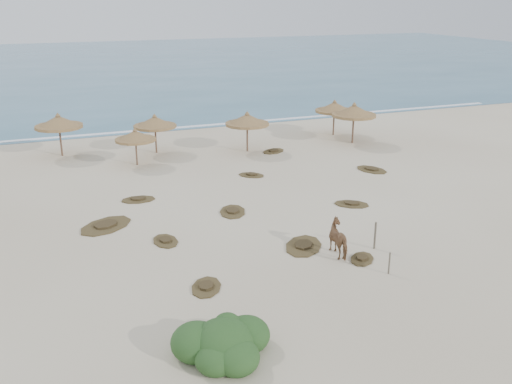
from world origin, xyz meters
TOP-DOWN VIEW (x-y plane):
  - ground at (0.00, 0.00)m, footprint 160.00×160.00m
  - ocean at (0.00, 75.00)m, footprint 200.00×100.00m
  - foam_line at (0.00, 26.00)m, footprint 70.00×0.60m
  - palapa_1 at (-7.59, 20.18)m, footprint 3.57×3.57m
  - palapa_2 at (-2.98, 15.92)m, footprint 3.57×3.57m
  - palapa_3 at (-1.11, 18.56)m, footprint 3.12×3.12m
  - palapa_4 at (5.22, 16.56)m, footprint 3.84×3.84m
  - palapa_5 at (13.68, 15.95)m, footprint 3.72×3.72m
  - palapa_6 at (13.58, 18.86)m, footprint 3.24×3.24m
  - horse at (3.00, -1.42)m, footprint 0.85×1.81m
  - fence_post_near at (4.77, -1.43)m, footprint 0.11×0.11m
  - fence_post_far at (3.98, -3.79)m, footprint 0.08×0.08m
  - bush at (-4.14, -6.75)m, footprint 3.27×2.88m
  - scrub_1 at (-6.33, 5.62)m, footprint 3.51×3.32m
  - scrub_2 at (-3.95, 2.71)m, footprint 1.23×1.80m
  - scrub_3 at (0.21, 5.19)m, footprint 1.98×2.44m
  - scrub_4 at (6.69, 3.92)m, footprint 2.27×2.10m
  - scrub_5 at (11.20, 9.15)m, footprint 2.11×2.58m
  - scrub_7 at (3.41, 10.86)m, footprint 1.99×1.92m
  - scrub_9 at (1.84, -0.11)m, footprint 2.79×2.98m
  - scrub_10 at (6.98, 15.76)m, footprint 2.29×2.07m
  - scrub_11 at (-3.42, -2.25)m, footprint 1.81×2.12m
  - scrub_12 at (3.64, -2.25)m, footprint 1.73×1.78m
  - scrub_13 at (-4.14, 8.87)m, footprint 1.99×1.38m

SIDE VIEW (x-z plane):
  - ground at x=0.00m, z-range 0.00..0.00m
  - ocean at x=0.00m, z-range 0.00..0.01m
  - foam_line at x=0.00m, z-range 0.00..0.01m
  - scrub_2 at x=-3.95m, z-range -0.03..0.13m
  - scrub_4 at x=6.69m, z-range -0.03..0.13m
  - scrub_5 at x=11.20m, z-range -0.03..0.13m
  - scrub_9 at x=1.84m, z-range -0.03..0.13m
  - scrub_10 at x=6.98m, z-range -0.03..0.13m
  - scrub_11 at x=-3.42m, z-range -0.03..0.13m
  - scrub_12 at x=3.64m, z-range -0.03..0.13m
  - scrub_13 at x=-4.14m, z-range -0.03..0.13m
  - scrub_1 at x=-6.33m, z-range -0.03..0.13m
  - scrub_7 at x=3.41m, z-range -0.03..0.13m
  - scrub_3 at x=0.21m, z-range -0.03..0.13m
  - bush at x=-4.14m, z-range -0.25..1.21m
  - fence_post_far at x=3.98m, z-range 0.00..0.97m
  - fence_post_near at x=4.77m, z-range 0.00..1.28m
  - horse at x=3.00m, z-range 0.00..1.52m
  - palapa_2 at x=-2.98m, z-range 0.71..3.26m
  - palapa_3 at x=-1.11m, z-range 0.79..3.67m
  - palapa_6 at x=13.58m, z-range 0.80..3.72m
  - palapa_4 at x=5.22m, z-range 0.82..3.81m
  - palapa_1 at x=-7.59m, z-range 0.86..3.97m
  - palapa_5 at x=13.68m, z-range 0.88..4.08m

